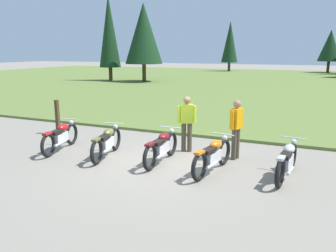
{
  "coord_description": "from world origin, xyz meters",
  "views": [
    {
      "loc": [
        3.82,
        -8.13,
        2.99
      ],
      "look_at": [
        0.0,
        0.6,
        0.9
      ],
      "focal_mm": 36.87,
      "sensor_mm": 36.0,
      "label": 1
    }
  ],
  "objects": [
    {
      "name": "ground_plane",
      "position": [
        0.0,
        0.0,
        0.0
      ],
      "size": [
        140.0,
        140.0,
        0.0
      ],
      "primitive_type": "plane",
      "color": "gray"
    },
    {
      "name": "grass_moorland",
      "position": [
        0.0,
        25.07,
        0.05
      ],
      "size": [
        80.0,
        44.0,
        0.1
      ],
      "primitive_type": "cube",
      "color": "#5B7033",
      "rests_on": "ground"
    },
    {
      "name": "motorcycle_red",
      "position": [
        -3.25,
        -0.12,
        0.44
      ],
      "size": [
        0.71,
        2.08,
        0.88
      ],
      "color": "black",
      "rests_on": "ground"
    },
    {
      "name": "motorcycle_olive",
      "position": [
        -1.6,
        -0.11,
        0.44
      ],
      "size": [
        0.71,
        2.08,
        0.88
      ],
      "color": "black",
      "rests_on": "ground"
    },
    {
      "name": "motorcycle_maroon",
      "position": [
        0.05,
        0.04,
        0.44
      ],
      "size": [
        0.62,
        2.1,
        0.88
      ],
      "color": "black",
      "rests_on": "ground"
    },
    {
      "name": "motorcycle_orange",
      "position": [
        1.55,
        -0.14,
        0.44
      ],
      "size": [
        0.62,
        2.09,
        0.88
      ],
      "color": "black",
      "rests_on": "ground"
    },
    {
      "name": "motorcycle_silver",
      "position": [
        3.28,
        0.18,
        0.44
      ],
      "size": [
        0.62,
        2.1,
        0.88
      ],
      "color": "black",
      "rests_on": "ground"
    },
    {
      "name": "rider_checking_bike",
      "position": [
        0.3,
        1.31,
        0.95
      ],
      "size": [
        0.52,
        0.33,
        1.67
      ],
      "color": "#4C4233",
      "rests_on": "ground"
    },
    {
      "name": "rider_with_back_turned",
      "position": [
        1.82,
        1.16,
        0.95
      ],
      "size": [
        0.31,
        0.53,
        1.67
      ],
      "color": "#4C4233",
      "rests_on": "ground"
    },
    {
      "name": "trail_marker_post",
      "position": [
        -4.81,
        1.55,
        0.62
      ],
      "size": [
        0.12,
        0.12,
        1.25
      ],
      "primitive_type": "cube",
      "color": "#47331E",
      "rests_on": "ground"
    }
  ]
}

